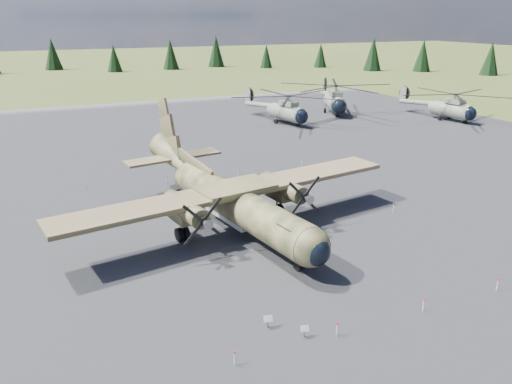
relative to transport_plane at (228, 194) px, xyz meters
name	(u,v)px	position (x,y,z in m)	size (l,w,h in m)	color
ground	(219,245)	(-2.04, -3.20, -2.77)	(500.00, 500.00, 0.00)	#4D5325
apron	(183,203)	(-2.04, 6.80, -2.77)	(120.00, 120.00, 0.04)	#555559
transport_plane	(228,194)	(0.00, 0.00, 0.00)	(29.30, 26.39, 9.65)	#2E371D
helicopter_near	(287,104)	(23.24, 35.07, 0.54)	(21.84, 23.24, 4.68)	gray
helicopter_mid	(335,93)	(35.05, 39.40, 0.91)	(26.42, 26.42, 5.19)	gray
helicopter_far	(452,101)	(49.53, 26.43, 0.46)	(20.39, 22.30, 4.55)	gray
info_placard_left	(268,320)	(-3.16, -14.48, -2.25)	(0.54, 0.32, 0.79)	gray
info_placard_right	(305,330)	(-1.70, -16.06, -2.29)	(0.49, 0.29, 0.72)	gray
barrier_fence	(213,240)	(-2.50, -3.27, -2.27)	(33.12, 29.62, 0.85)	silver
treeline	(191,178)	(-3.28, -0.72, 2.05)	(291.19, 294.54, 10.95)	black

